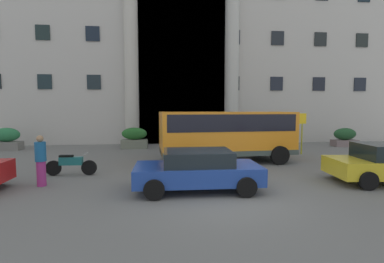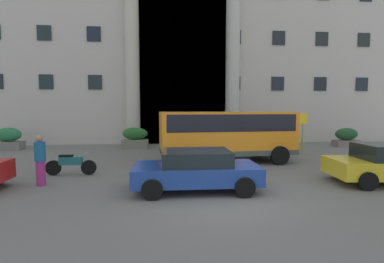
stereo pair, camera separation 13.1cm
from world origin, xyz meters
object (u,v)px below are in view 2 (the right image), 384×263
bus_stop_sign (303,129)px  motorcycle_far_end (70,164)px  orange_minibus (226,132)px  pedestrian_man_crossing (40,160)px  hedge_planter_entrance_right (135,138)px  hedge_planter_entrance_left (228,138)px  hedge_planter_far_west (280,137)px  hedge_planter_east (8,139)px  hedge_planter_west (346,138)px  parked_compact_extra (196,169)px  scooter_by_planter (383,159)px

bus_stop_sign → motorcycle_far_end: bus_stop_sign is taller
orange_minibus → pedestrian_man_crossing: orange_minibus is taller
hedge_planter_entrance_right → hedge_planter_entrance_left: (6.18, -0.41, 0.03)m
hedge_planter_far_west → hedge_planter_east: size_ratio=0.93×
orange_minibus → hedge_planter_far_west: 6.94m
hedge_planter_far_west → hedge_planter_west: 4.79m
parked_compact_extra → scooter_by_planter: size_ratio=2.08×
hedge_planter_far_west → parked_compact_extra: 11.92m
parked_compact_extra → scooter_by_planter: parked_compact_extra is taller
hedge_planter_far_west → pedestrian_man_crossing: pedestrian_man_crossing is taller
bus_stop_sign → hedge_planter_west: 5.70m
hedge_planter_east → parked_compact_extra: hedge_planter_east is taller
hedge_planter_west → pedestrian_man_crossing: pedestrian_man_crossing is taller
hedge_planter_east → motorcycle_far_end: bearing=-50.0°
orange_minibus → scooter_by_planter: bearing=-24.1°
hedge_planter_west → orange_minibus: bearing=-153.0°
hedge_planter_west → scooter_by_planter: size_ratio=0.86×
pedestrian_man_crossing → hedge_planter_far_west: bearing=-103.1°
hedge_planter_entrance_right → hedge_planter_far_west: bearing=-1.3°
scooter_by_planter → pedestrian_man_crossing: pedestrian_man_crossing is taller
bus_stop_sign → parked_compact_extra: size_ratio=0.59×
orange_minibus → bus_stop_sign: (4.88, 1.81, -0.03)m
orange_minibus → parked_compact_extra: bearing=-117.1°
motorcycle_far_end → pedestrian_man_crossing: (-0.47, -1.53, 0.43)m
bus_stop_sign → hedge_planter_west: bearing=33.1°
hedge_planter_entrance_left → orange_minibus: bearing=-103.0°
orange_minibus → pedestrian_man_crossing: bearing=-156.7°
hedge_planter_entrance_right → motorcycle_far_end: 7.69m
bus_stop_sign → hedge_planter_entrance_left: bus_stop_sign is taller
parked_compact_extra → hedge_planter_entrance_right: bearing=107.0°
orange_minibus → hedge_planter_entrance_right: orange_minibus is taller
hedge_planter_west → parked_compact_extra: parked_compact_extra is taller
hedge_planter_entrance_right → hedge_planter_entrance_left: 6.19m
hedge_planter_entrance_left → hedge_planter_west: 8.51m
motorcycle_far_end → scooter_by_planter: same height
hedge_planter_entrance_right → parked_compact_extra: size_ratio=0.42×
hedge_planter_entrance_left → hedge_planter_west: hedge_planter_entrance_left is taller
hedge_planter_entrance_left → hedge_planter_east: bearing=178.1°
hedge_planter_entrance_left → motorcycle_far_end: size_ratio=1.00×
hedge_planter_west → motorcycle_far_end: 17.97m
pedestrian_man_crossing → bus_stop_sign: bearing=-114.1°
hedge_planter_west → parked_compact_extra: (-11.61, -9.73, 0.06)m
hedge_planter_entrance_right → pedestrian_man_crossing: bearing=-103.9°
hedge_planter_far_west → hedge_planter_west: size_ratio=0.96×
hedge_planter_entrance_right → pedestrian_man_crossing: 9.29m
hedge_planter_far_west → hedge_planter_entrance_left: bearing=-177.1°
bus_stop_sign → parked_compact_extra: bearing=-136.0°
pedestrian_man_crossing → motorcycle_far_end: bearing=-66.1°
bus_stop_sign → hedge_planter_east: 18.40m
hedge_planter_east → orange_minibus: bearing=-21.6°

